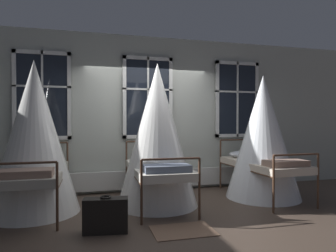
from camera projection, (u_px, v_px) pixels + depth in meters
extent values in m
plane|color=#4C3D33|center=(162.00, 206.00, 5.03)|extent=(18.80, 18.80, 0.00)
cube|color=#B2B7AD|center=(147.00, 114.00, 6.23)|extent=(9.73, 0.10, 3.16)
cube|color=black|center=(42.00, 95.00, 5.61)|extent=(1.02, 0.02, 1.66)
cube|color=silver|center=(43.00, 138.00, 5.62)|extent=(1.02, 0.06, 0.07)
cube|color=silver|center=(42.00, 53.00, 5.59)|extent=(1.02, 0.06, 0.07)
cube|color=silver|center=(14.00, 95.00, 5.48)|extent=(0.07, 0.06, 1.66)
cube|color=silver|center=(69.00, 96.00, 5.73)|extent=(0.07, 0.06, 1.66)
cube|color=silver|center=(42.00, 95.00, 5.61)|extent=(0.04, 0.06, 1.66)
cube|color=silver|center=(42.00, 86.00, 5.60)|extent=(1.02, 0.06, 0.04)
cube|color=black|center=(148.00, 98.00, 6.12)|extent=(1.02, 0.02, 1.66)
cube|color=silver|center=(148.00, 137.00, 6.13)|extent=(1.02, 0.06, 0.07)
cube|color=silver|center=(148.00, 58.00, 6.11)|extent=(1.02, 0.06, 0.07)
cube|color=silver|center=(124.00, 97.00, 6.00)|extent=(0.07, 0.06, 1.66)
cube|color=silver|center=(171.00, 98.00, 6.24)|extent=(0.07, 0.06, 1.66)
cube|color=silver|center=(148.00, 98.00, 6.12)|extent=(0.04, 0.06, 1.66)
cube|color=silver|center=(148.00, 89.00, 6.12)|extent=(1.02, 0.06, 0.04)
cube|color=black|center=(237.00, 99.00, 6.64)|extent=(1.02, 0.02, 1.66)
cube|color=silver|center=(237.00, 135.00, 6.65)|extent=(1.02, 0.06, 0.07)
cube|color=silver|center=(237.00, 63.00, 6.62)|extent=(1.02, 0.06, 0.07)
cube|color=silver|center=(217.00, 99.00, 6.51)|extent=(0.07, 0.06, 1.66)
cube|color=silver|center=(256.00, 100.00, 6.76)|extent=(0.07, 0.06, 1.66)
cube|color=silver|center=(237.00, 99.00, 6.64)|extent=(0.04, 0.06, 1.66)
cube|color=silver|center=(237.00, 92.00, 6.63)|extent=(1.02, 0.06, 0.04)
cube|color=silver|center=(148.00, 179.00, 6.13)|extent=(4.60, 0.10, 0.36)
cylinder|color=#4C3323|center=(19.00, 172.00, 5.44)|extent=(0.04, 0.04, 1.02)
cylinder|color=#4C3323|center=(68.00, 170.00, 5.65)|extent=(0.04, 0.04, 1.02)
cylinder|color=#4C3323|center=(57.00, 197.00, 3.90)|extent=(0.04, 0.04, 0.89)
cylinder|color=#4C3323|center=(5.00, 179.00, 4.56)|extent=(0.05, 1.81, 0.03)
cylinder|color=#4C3323|center=(63.00, 176.00, 4.77)|extent=(0.05, 1.81, 0.03)
cylinder|color=#4C3323|center=(43.00, 143.00, 5.53)|extent=(0.84, 0.04, 0.03)
cylinder|color=#4C3323|center=(21.00, 163.00, 3.78)|extent=(0.84, 0.04, 0.03)
cube|color=#B7B2A3|center=(35.00, 174.00, 4.66)|extent=(0.88, 1.84, 0.12)
ellipsoid|color=beige|center=(41.00, 160.00, 5.31)|extent=(0.65, 0.41, 0.14)
cube|color=gray|center=(26.00, 173.00, 4.04)|extent=(0.69, 0.37, 0.10)
cone|color=white|center=(34.00, 136.00, 4.66)|extent=(1.36, 1.36, 2.37)
cylinder|color=#4C3323|center=(126.00, 168.00, 5.87)|extent=(0.04, 0.04, 1.02)
cylinder|color=#4C3323|center=(168.00, 166.00, 6.08)|extent=(0.04, 0.04, 1.02)
cylinder|color=#4C3323|center=(141.00, 192.00, 4.12)|extent=(0.04, 0.04, 0.89)
cylinder|color=#4C3323|center=(199.00, 189.00, 4.33)|extent=(0.04, 0.04, 0.89)
cylinder|color=#4C3323|center=(133.00, 174.00, 5.00)|extent=(0.05, 1.81, 0.03)
cylinder|color=#4C3323|center=(181.00, 172.00, 5.20)|extent=(0.05, 1.81, 0.03)
cylinder|color=#4C3323|center=(148.00, 141.00, 5.97)|extent=(0.84, 0.04, 0.03)
cylinder|color=#4C3323|center=(171.00, 159.00, 4.22)|extent=(0.84, 0.04, 0.03)
cube|color=silver|center=(157.00, 169.00, 5.10)|extent=(0.88, 1.84, 0.12)
ellipsoid|color=beige|center=(150.00, 157.00, 5.74)|extent=(0.65, 0.41, 0.14)
cube|color=slate|center=(167.00, 168.00, 4.47)|extent=(0.69, 0.37, 0.10)
cone|color=white|center=(157.00, 134.00, 5.09)|extent=(1.36, 1.36, 2.40)
cylinder|color=#4C3323|center=(220.00, 164.00, 6.38)|extent=(0.04, 0.04, 1.02)
cylinder|color=#4C3323|center=(255.00, 163.00, 6.62)|extent=(0.04, 0.04, 1.02)
cylinder|color=#4C3323|center=(274.00, 184.00, 4.65)|extent=(0.04, 0.04, 0.89)
cylinder|color=#4C3323|center=(318.00, 181.00, 4.89)|extent=(0.04, 0.04, 0.89)
cylinder|color=#4C3323|center=(243.00, 169.00, 5.51)|extent=(0.09, 1.81, 0.03)
cylinder|color=#4C3323|center=(282.00, 167.00, 5.75)|extent=(0.09, 1.81, 0.03)
cylinder|color=#4C3323|center=(238.00, 140.00, 6.49)|extent=(0.84, 0.06, 0.03)
cylinder|color=#4C3323|center=(297.00, 155.00, 4.76)|extent=(0.84, 0.06, 0.03)
cube|color=beige|center=(263.00, 165.00, 5.63)|extent=(0.91, 1.85, 0.12)
ellipsoid|color=silver|center=(244.00, 154.00, 6.27)|extent=(0.66, 0.42, 0.14)
cube|color=gray|center=(286.00, 163.00, 5.01)|extent=(0.70, 0.38, 0.10)
cone|color=white|center=(263.00, 136.00, 5.62)|extent=(1.36, 1.36, 2.28)
cube|color=brown|center=(183.00, 231.00, 3.90)|extent=(0.81, 0.57, 0.01)
cube|color=black|center=(106.00, 215.00, 3.84)|extent=(0.58, 0.28, 0.44)
cube|color=tan|center=(106.00, 213.00, 3.94)|extent=(0.50, 0.08, 0.03)
torus|color=black|center=(106.00, 197.00, 3.84)|extent=(0.16, 0.16, 0.02)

